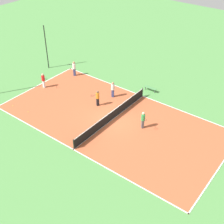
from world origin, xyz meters
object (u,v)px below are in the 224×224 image
(tennis_ball_near_net, at_px, (155,102))
(fence_post_back_right, at_px, (46,47))
(player_near_white, at_px, (74,67))
(tennis_ball_left_sideline, at_px, (28,112))
(bench, at_px, (150,88))
(player_far_green, at_px, (143,119))
(player_far_white, at_px, (113,88))
(player_center_orange, at_px, (97,97))
(tennis_net, at_px, (112,115))
(tennis_ball_midcourt, at_px, (13,106))
(player_coach_red, at_px, (43,80))

(tennis_ball_near_net, bearing_deg, fence_post_back_right, 94.72)
(player_near_white, distance_m, tennis_ball_left_sideline, 8.59)
(bench, bearing_deg, tennis_ball_left_sideline, 55.54)
(player_far_green, relative_size, fence_post_back_right, 0.32)
(player_far_white, bearing_deg, player_center_orange, 64.71)
(tennis_net, bearing_deg, player_center_orange, 68.12)
(tennis_ball_left_sideline, height_order, tennis_ball_midcourt, same)
(tennis_ball_near_net, bearing_deg, bench, 43.90)
(player_far_white, bearing_deg, player_near_white, -28.87)
(player_coach_red, distance_m, tennis_ball_midcourt, 4.62)
(player_far_green, bearing_deg, tennis_net, -126.50)
(player_far_green, height_order, tennis_ball_near_net, player_far_green)
(player_near_white, height_order, tennis_ball_left_sideline, player_near_white)
(tennis_ball_near_net, distance_m, tennis_ball_left_sideline, 12.79)
(player_center_orange, distance_m, player_near_white, 7.07)
(fence_post_back_right, bearing_deg, player_far_white, -93.21)
(bench, xyz_separation_m, tennis_ball_left_sideline, (-10.76, 7.38, -0.33))
(player_center_orange, xyz_separation_m, fence_post_back_right, (2.83, 10.20, 1.67))
(player_far_green, distance_m, tennis_ball_left_sideline, 11.37)
(player_near_white, relative_size, tennis_ball_left_sideline, 26.46)
(player_coach_red, xyz_separation_m, player_near_white, (4.09, -0.76, 0.06))
(bench, height_order, tennis_ball_left_sideline, bench)
(player_near_white, xyz_separation_m, tennis_ball_left_sideline, (-8.38, -1.59, -1.01))
(player_coach_red, bearing_deg, fence_post_back_right, 141.78)
(tennis_net, distance_m, tennis_ball_left_sideline, 8.36)
(player_far_white, distance_m, fence_post_back_right, 10.56)
(bench, xyz_separation_m, tennis_ball_midcourt, (-10.99, 9.46, -0.33))
(tennis_net, height_order, player_coach_red, player_coach_red)
(player_center_orange, bearing_deg, tennis_net, 92.61)
(tennis_ball_near_net, height_order, tennis_ball_midcourt, same)
(tennis_ball_midcourt, bearing_deg, bench, -40.71)
(tennis_ball_left_sideline, bearing_deg, player_near_white, 10.73)
(player_center_orange, xyz_separation_m, player_far_green, (-0.36, -5.62, 0.00))
(tennis_net, bearing_deg, player_far_green, -76.94)
(tennis_net, relative_size, player_near_white, 5.90)
(player_center_orange, xyz_separation_m, tennis_ball_left_sideline, (-5.10, 4.67, -0.97))
(player_far_green, bearing_deg, player_center_orange, -143.26)
(player_far_green, bearing_deg, player_near_white, -156.60)
(tennis_ball_left_sideline, bearing_deg, tennis_net, -61.06)
(bench, bearing_deg, tennis_ball_midcourt, 49.29)
(player_far_green, bearing_deg, player_coach_red, -137.52)
(player_near_white, bearing_deg, player_coach_red, 50.58)
(tennis_net, height_order, bench, tennis_net)
(tennis_net, xyz_separation_m, player_near_white, (4.34, 8.89, 0.52))
(player_far_green, distance_m, fence_post_back_right, 16.23)
(player_near_white, xyz_separation_m, tennis_ball_near_net, (0.74, -10.55, -1.01))
(bench, bearing_deg, tennis_net, 89.35)
(player_center_orange, height_order, player_far_green, player_far_green)
(bench, bearing_deg, player_coach_red, 33.65)
(player_far_white, relative_size, tennis_ball_near_net, 26.04)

